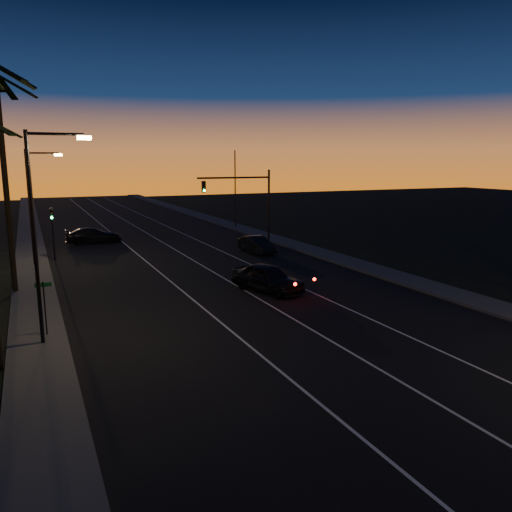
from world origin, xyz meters
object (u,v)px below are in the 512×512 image
lead_car (268,278)px  cross_car (94,235)px  right_car (257,245)px  signal_mast (246,194)px

lead_car → cross_car: lead_car is taller
lead_car → cross_car: bearing=107.5°
lead_car → cross_car: size_ratio=1.10×
lead_car → right_car: 12.91m
lead_car → cross_car: 24.30m
signal_mast → right_car: (-0.66, -3.83, -4.06)m
signal_mast → right_car: size_ratio=1.59×
signal_mast → lead_car: 17.18m
right_car → cross_car: size_ratio=0.85×
right_car → cross_car: (-12.09, 11.18, 0.04)m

